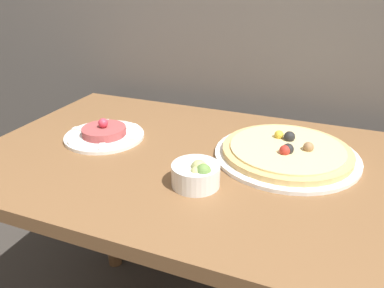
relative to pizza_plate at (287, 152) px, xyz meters
name	(u,v)px	position (x,y,z in m)	size (l,w,h in m)	color
dining_table	(210,199)	(-0.18, -0.09, -0.13)	(1.24, 0.73, 0.80)	brown
pizza_plate	(287,152)	(0.00, 0.00, 0.00)	(0.37, 0.37, 0.05)	white
tartare_plate	(104,134)	(-0.51, -0.07, 0.00)	(0.23, 0.23, 0.06)	white
small_bowl	(196,174)	(-0.17, -0.22, 0.01)	(0.11, 0.11, 0.07)	white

